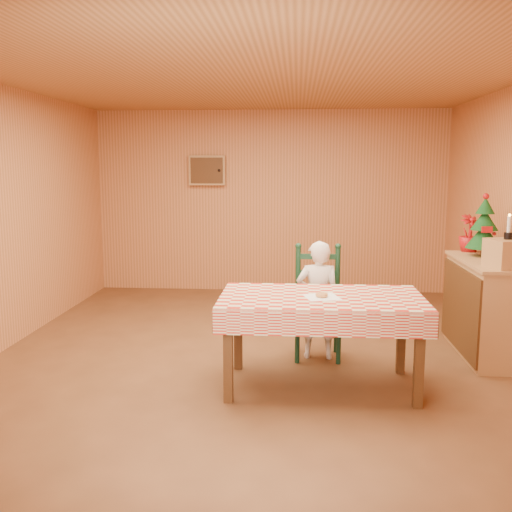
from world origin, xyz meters
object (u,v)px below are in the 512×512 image
(christmas_tree, at_px, (484,228))
(storage_bin, at_px, (475,324))
(ladder_chair, at_px, (318,305))
(seated_child, at_px, (318,300))
(shelf_unit, at_px, (487,308))
(dining_table, at_px, (321,306))
(crate, at_px, (507,253))

(christmas_tree, bearing_deg, storage_bin, 104.23)
(ladder_chair, bearing_deg, storage_bin, 15.06)
(seated_child, height_order, shelf_unit, seated_child)
(dining_table, bearing_deg, crate, 17.96)
(crate, bearing_deg, ladder_chair, 170.99)
(seated_child, bearing_deg, dining_table, 90.00)
(ladder_chair, distance_m, christmas_tree, 1.82)
(ladder_chair, bearing_deg, christmas_tree, 13.49)
(seated_child, distance_m, christmas_tree, 1.81)
(crate, bearing_deg, shelf_unit, 91.23)
(ladder_chair, relative_size, crate, 3.60)
(dining_table, relative_size, storage_bin, 3.77)
(dining_table, xyz_separation_m, seated_child, (-0.00, 0.73, -0.13))
(shelf_unit, xyz_separation_m, crate, (0.01, -0.40, 0.59))
(crate, height_order, storage_bin, crate)
(ladder_chair, height_order, storage_bin, ladder_chair)
(seated_child, relative_size, christmas_tree, 1.81)
(ladder_chair, relative_size, christmas_tree, 1.74)
(shelf_unit, distance_m, christmas_tree, 0.79)
(dining_table, height_order, crate, crate)
(shelf_unit, xyz_separation_m, christmas_tree, (0.01, 0.25, 0.74))
(shelf_unit, bearing_deg, dining_table, -150.21)
(dining_table, xyz_separation_m, ladder_chair, (0.00, 0.79, -0.18))
(shelf_unit, distance_m, crate, 0.71)
(dining_table, xyz_separation_m, christmas_tree, (1.63, 1.18, 0.52))
(dining_table, bearing_deg, seated_child, 90.00)
(crate, bearing_deg, storage_bin, 90.93)
(dining_table, height_order, storage_bin, dining_table)
(storage_bin, bearing_deg, christmas_tree, -75.77)
(shelf_unit, relative_size, storage_bin, 2.82)
(christmas_tree, bearing_deg, shelf_unit, -91.98)
(ladder_chair, xyz_separation_m, crate, (1.63, -0.26, 0.55))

